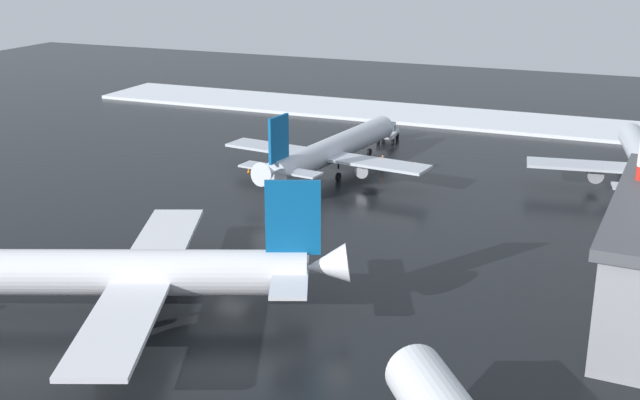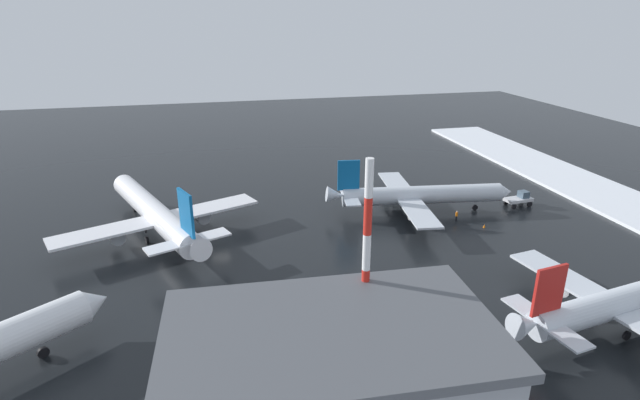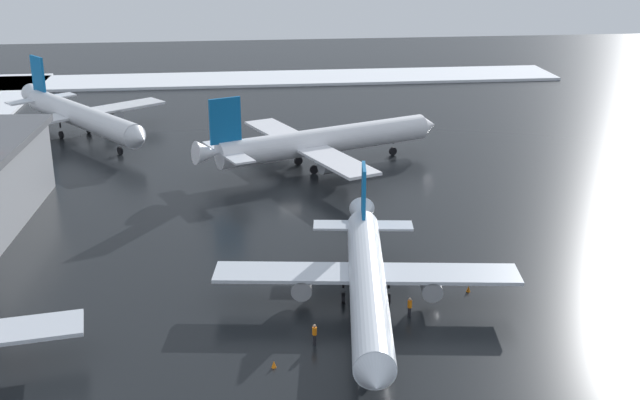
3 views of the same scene
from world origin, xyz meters
name	(u,v)px [view 3 (image 3 of 3)]	position (x,y,z in m)	size (l,w,h in m)	color
ground_plane	(290,190)	(0.00, 0.00, 0.00)	(240.00, 240.00, 0.00)	black
snow_bank_left	(264,79)	(-67.00, 0.00, 0.26)	(14.00, 116.00, 0.52)	white
airplane_foreground_jet	(367,280)	(31.69, 3.77, 3.02)	(30.76, 25.62, 9.14)	silver
airplane_parked_starboard	(80,116)	(-26.49, -28.41, 3.44)	(30.02, 25.96, 10.40)	silver
airplane_parked_portside	(321,141)	(-8.81, 4.60, 3.46)	(28.50, 33.65, 10.46)	white
ground_crew_by_nose_gear	(315,333)	(36.21, -1.02, 0.97)	(0.36, 0.36, 1.71)	black
ground_crew_beside_wing	(410,306)	(32.65, 7.14, 0.97)	(0.36, 0.36, 1.71)	black
traffic_cone_near_nose	(468,289)	(28.73, 13.23, 0.28)	(0.36, 0.36, 0.55)	orange
traffic_cone_mid_line	(274,364)	(39.14, -4.29, 0.28)	(0.36, 0.36, 0.55)	orange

